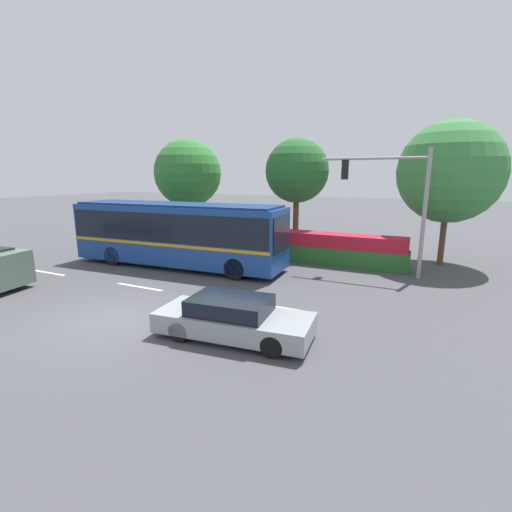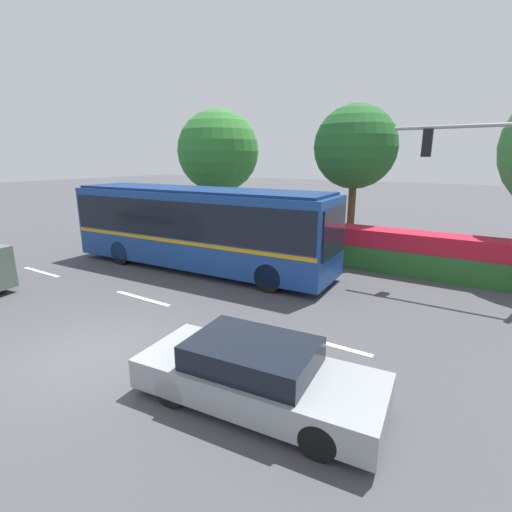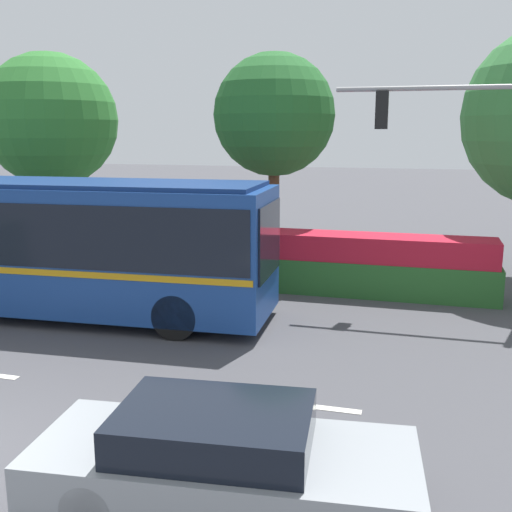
{
  "view_description": "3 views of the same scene",
  "coord_description": "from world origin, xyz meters",
  "px_view_note": "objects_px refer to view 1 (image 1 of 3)",
  "views": [
    {
      "loc": [
        9.04,
        -8.13,
        4.66
      ],
      "look_at": [
        2.36,
        5.86,
        1.19
      ],
      "focal_mm": 25.52,
      "sensor_mm": 36.0,
      "label": 1
    },
    {
      "loc": [
        7.42,
        -4.64,
        4.41
      ],
      "look_at": [
        0.96,
        5.59,
        1.25
      ],
      "focal_mm": 26.44,
      "sensor_mm": 36.0,
      "label": 2
    },
    {
      "loc": [
        6.29,
        -5.61,
        4.38
      ],
      "look_at": [
        3.01,
        6.23,
        1.84
      ],
      "focal_mm": 42.24,
      "sensor_mm": 36.0,
      "label": 3
    }
  ],
  "objects_px": {
    "sedan_foreground": "(233,318)",
    "traffic_light_pole": "(397,194)",
    "street_tree_left": "(188,173)",
    "street_tree_right": "(450,172)",
    "street_tree_centre": "(297,171)",
    "city_bus": "(177,231)"
  },
  "relations": [
    {
      "from": "traffic_light_pole",
      "to": "street_tree_centre",
      "type": "bearing_deg",
      "value": -25.41
    },
    {
      "from": "sedan_foreground",
      "to": "traffic_light_pole",
      "type": "distance_m",
      "value": 10.29
    },
    {
      "from": "city_bus",
      "to": "sedan_foreground",
      "type": "height_order",
      "value": "city_bus"
    },
    {
      "from": "traffic_light_pole",
      "to": "street_tree_centre",
      "type": "height_order",
      "value": "street_tree_centre"
    },
    {
      "from": "city_bus",
      "to": "street_tree_right",
      "type": "bearing_deg",
      "value": 24.31
    },
    {
      "from": "street_tree_centre",
      "to": "street_tree_right",
      "type": "xyz_separation_m",
      "value": [
        7.91,
        0.69,
        -0.06
      ]
    },
    {
      "from": "sedan_foreground",
      "to": "traffic_light_pole",
      "type": "xyz_separation_m",
      "value": [
        3.47,
        9.13,
        3.25
      ]
    },
    {
      "from": "street_tree_centre",
      "to": "city_bus",
      "type": "bearing_deg",
      "value": -127.98
    },
    {
      "from": "street_tree_left",
      "to": "street_tree_centre",
      "type": "distance_m",
      "value": 7.92
    },
    {
      "from": "traffic_light_pole",
      "to": "street_tree_centre",
      "type": "relative_size",
      "value": 0.87
    },
    {
      "from": "street_tree_left",
      "to": "street_tree_right",
      "type": "distance_m",
      "value": 15.82
    },
    {
      "from": "city_bus",
      "to": "street_tree_left",
      "type": "bearing_deg",
      "value": 117.57
    },
    {
      "from": "city_bus",
      "to": "street_tree_centre",
      "type": "relative_size",
      "value": 1.7
    },
    {
      "from": "sedan_foreground",
      "to": "street_tree_right",
      "type": "relative_size",
      "value": 0.64
    },
    {
      "from": "traffic_light_pole",
      "to": "street_tree_centre",
      "type": "xyz_separation_m",
      "value": [
        -5.77,
        2.74,
        1.03
      ]
    },
    {
      "from": "street_tree_left",
      "to": "street_tree_right",
      "type": "bearing_deg",
      "value": 1.42
    },
    {
      "from": "street_tree_left",
      "to": "street_tree_right",
      "type": "xyz_separation_m",
      "value": [
        15.82,
        0.39,
        0.04
      ]
    },
    {
      "from": "street_tree_centre",
      "to": "street_tree_right",
      "type": "relative_size",
      "value": 0.91
    },
    {
      "from": "sedan_foreground",
      "to": "traffic_light_pole",
      "type": "relative_size",
      "value": 0.81
    },
    {
      "from": "street_tree_left",
      "to": "traffic_light_pole",
      "type": "bearing_deg",
      "value": -12.54
    },
    {
      "from": "city_bus",
      "to": "street_tree_right",
      "type": "height_order",
      "value": "street_tree_right"
    },
    {
      "from": "city_bus",
      "to": "traffic_light_pole",
      "type": "bearing_deg",
      "value": 13.01
    }
  ]
}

